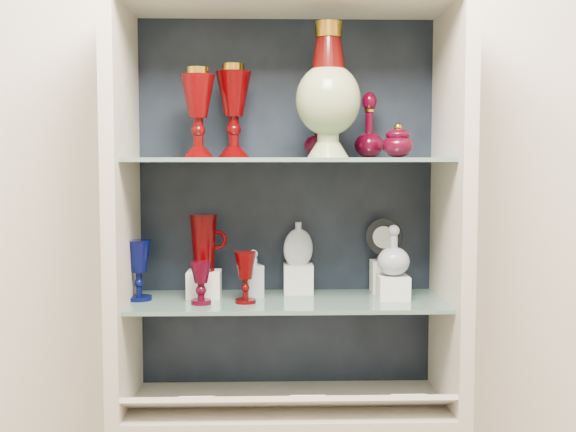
{
  "coord_description": "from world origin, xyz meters",
  "views": [
    {
      "loc": [
        -0.06,
        -0.57,
        1.46
      ],
      "look_at": [
        0.0,
        1.53,
        1.3
      ],
      "focal_mm": 45.0,
      "sensor_mm": 36.0,
      "label": 1
    }
  ],
  "objects_px": {
    "lidded_bowl": "(398,140)",
    "ruby_pitcher": "(204,243)",
    "ruby_decanter_a": "(318,122)",
    "ruby_decanter_b": "(369,123)",
    "cobalt_goblet": "(139,270)",
    "ruby_goblet_tall": "(245,277)",
    "clear_square_bottle": "(254,274)",
    "clear_round_decanter": "(394,252)",
    "flat_flask": "(298,243)",
    "cameo_medallion": "(384,239)",
    "pedestal_lamp_left": "(198,113)",
    "enamel_urn": "(328,90)",
    "pedestal_lamp_right": "(234,111)",
    "ruby_goblet_small": "(201,283)"
  },
  "relations": [
    {
      "from": "lidded_bowl",
      "to": "ruby_pitcher",
      "type": "distance_m",
      "value": 0.65
    },
    {
      "from": "ruby_decanter_a",
      "to": "ruby_decanter_b",
      "type": "bearing_deg",
      "value": -3.63
    },
    {
      "from": "cobalt_goblet",
      "to": "ruby_goblet_tall",
      "type": "distance_m",
      "value": 0.32
    },
    {
      "from": "clear_square_bottle",
      "to": "clear_round_decanter",
      "type": "bearing_deg",
      "value": -5.35
    },
    {
      "from": "lidded_bowl",
      "to": "cobalt_goblet",
      "type": "xyz_separation_m",
      "value": [
        -0.76,
        0.04,
        -0.38
      ]
    },
    {
      "from": "ruby_goblet_tall",
      "to": "flat_flask",
      "type": "xyz_separation_m",
      "value": [
        0.16,
        0.15,
        0.08
      ]
    },
    {
      "from": "cobalt_goblet",
      "to": "clear_square_bottle",
      "type": "distance_m",
      "value": 0.34
    },
    {
      "from": "ruby_decanter_b",
      "to": "cameo_medallion",
      "type": "bearing_deg",
      "value": 35.08
    },
    {
      "from": "ruby_decanter_a",
      "to": "flat_flask",
      "type": "relative_size",
      "value": 1.61
    },
    {
      "from": "ruby_decanter_b",
      "to": "clear_square_bottle",
      "type": "bearing_deg",
      "value": -174.79
    },
    {
      "from": "ruby_pitcher",
      "to": "clear_square_bottle",
      "type": "bearing_deg",
      "value": -2.23
    },
    {
      "from": "pedestal_lamp_left",
      "to": "flat_flask",
      "type": "xyz_separation_m",
      "value": [
        0.29,
        0.14,
        -0.39
      ]
    },
    {
      "from": "ruby_decanter_a",
      "to": "ruby_goblet_tall",
      "type": "bearing_deg",
      "value": -150.21
    },
    {
      "from": "enamel_urn",
      "to": "cobalt_goblet",
      "type": "distance_m",
      "value": 0.76
    },
    {
      "from": "lidded_bowl",
      "to": "flat_flask",
      "type": "distance_m",
      "value": 0.44
    },
    {
      "from": "lidded_bowl",
      "to": "pedestal_lamp_right",
      "type": "bearing_deg",
      "value": 170.46
    },
    {
      "from": "pedestal_lamp_right",
      "to": "enamel_urn",
      "type": "height_order",
      "value": "enamel_urn"
    },
    {
      "from": "lidded_bowl",
      "to": "cameo_medallion",
      "type": "height_order",
      "value": "lidded_bowl"
    },
    {
      "from": "ruby_goblet_small",
      "to": "ruby_pitcher",
      "type": "xyz_separation_m",
      "value": [
        -0.0,
        0.1,
        0.1
      ]
    },
    {
      "from": "clear_round_decanter",
      "to": "enamel_urn",
      "type": "bearing_deg",
      "value": -163.94
    },
    {
      "from": "enamel_urn",
      "to": "cameo_medallion",
      "type": "bearing_deg",
      "value": 41.26
    },
    {
      "from": "pedestal_lamp_right",
      "to": "clear_square_bottle",
      "type": "distance_m",
      "value": 0.49
    },
    {
      "from": "cobalt_goblet",
      "to": "clear_round_decanter",
      "type": "height_order",
      "value": "clear_round_decanter"
    },
    {
      "from": "pedestal_lamp_right",
      "to": "cameo_medallion",
      "type": "height_order",
      "value": "pedestal_lamp_right"
    },
    {
      "from": "pedestal_lamp_left",
      "to": "lidded_bowl",
      "type": "bearing_deg",
      "value": -0.26
    },
    {
      "from": "lidded_bowl",
      "to": "flat_flask",
      "type": "relative_size",
      "value": 0.74
    },
    {
      "from": "pedestal_lamp_right",
      "to": "pedestal_lamp_left",
      "type": "bearing_deg",
      "value": -141.72
    },
    {
      "from": "ruby_decanter_b",
      "to": "cobalt_goblet",
      "type": "height_order",
      "value": "ruby_decanter_b"
    },
    {
      "from": "flat_flask",
      "to": "pedestal_lamp_left",
      "type": "bearing_deg",
      "value": -173.63
    },
    {
      "from": "enamel_urn",
      "to": "cameo_medallion",
      "type": "relative_size",
      "value": 2.8
    },
    {
      "from": "ruby_decanter_b",
      "to": "enamel_urn",
      "type": "bearing_deg",
      "value": -136.5
    },
    {
      "from": "ruby_goblet_tall",
      "to": "ruby_goblet_small",
      "type": "height_order",
      "value": "ruby_goblet_tall"
    },
    {
      "from": "enamel_urn",
      "to": "clear_square_bottle",
      "type": "relative_size",
      "value": 2.62
    },
    {
      "from": "ruby_decanter_a",
      "to": "flat_flask",
      "type": "height_order",
      "value": "ruby_decanter_a"
    },
    {
      "from": "clear_square_bottle",
      "to": "clear_round_decanter",
      "type": "relative_size",
      "value": 1.0
    },
    {
      "from": "ruby_decanter_a",
      "to": "clear_square_bottle",
      "type": "distance_m",
      "value": 0.5
    },
    {
      "from": "pedestal_lamp_left",
      "to": "enamel_urn",
      "type": "relative_size",
      "value": 0.67
    },
    {
      "from": "ruby_decanter_b",
      "to": "cobalt_goblet",
      "type": "bearing_deg",
      "value": -174.76
    },
    {
      "from": "ruby_goblet_small",
      "to": "clear_square_bottle",
      "type": "distance_m",
      "value": 0.18
    },
    {
      "from": "lidded_bowl",
      "to": "cobalt_goblet",
      "type": "distance_m",
      "value": 0.85
    },
    {
      "from": "ruby_goblet_small",
      "to": "clear_square_bottle",
      "type": "bearing_deg",
      "value": 33.36
    },
    {
      "from": "ruby_decanter_b",
      "to": "clear_round_decanter",
      "type": "distance_m",
      "value": 0.39
    },
    {
      "from": "pedestal_lamp_left",
      "to": "flat_flask",
      "type": "height_order",
      "value": "pedestal_lamp_left"
    },
    {
      "from": "pedestal_lamp_right",
      "to": "cobalt_goblet",
      "type": "distance_m",
      "value": 0.55
    },
    {
      "from": "pedestal_lamp_left",
      "to": "clear_round_decanter",
      "type": "xyz_separation_m",
      "value": [
        0.57,
        0.03,
        -0.41
      ]
    },
    {
      "from": "pedestal_lamp_left",
      "to": "enamel_urn",
      "type": "distance_m",
      "value": 0.38
    },
    {
      "from": "ruby_decanter_a",
      "to": "ruby_goblet_small",
      "type": "bearing_deg",
      "value": -157.91
    },
    {
      "from": "ruby_goblet_small",
      "to": "flat_flask",
      "type": "xyz_separation_m",
      "value": [
        0.29,
        0.17,
        0.1
      ]
    },
    {
      "from": "ruby_decanter_a",
      "to": "ruby_decanter_b",
      "type": "distance_m",
      "value": 0.16
    },
    {
      "from": "ruby_decanter_a",
      "to": "clear_round_decanter",
      "type": "xyz_separation_m",
      "value": [
        0.22,
        -0.08,
        -0.39
      ]
    }
  ]
}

